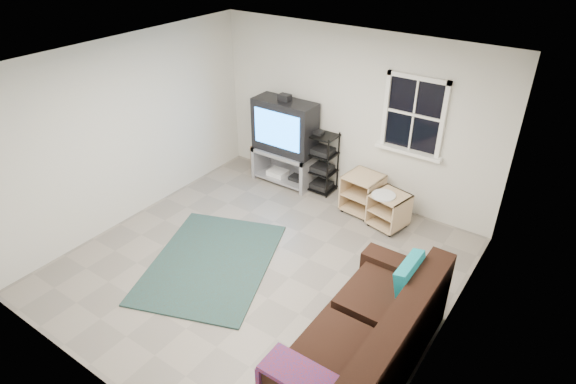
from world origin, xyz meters
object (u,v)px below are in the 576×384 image
Objects in this scene: side_table_right at (390,207)px; sofa at (368,340)px; av_rack at (320,165)px; side_table_left at (364,191)px; tv_unit at (285,135)px.

sofa reaches higher than side_table_right.
side_table_left is (0.87, -0.15, -0.12)m from av_rack.
av_rack is 1.41m from side_table_right.
side_table_right is at bearing -12.86° from av_rack.
av_rack is 1.80× the size of side_table_right.
side_table_left is 2.94m from sofa.
tv_unit is 1.50× the size of av_rack.
sofa reaches higher than side_table_left.
side_table_right is (2.00, -0.24, -0.53)m from tv_unit.
sofa is (2.24, -2.75, -0.09)m from av_rack.
tv_unit is at bearing -173.09° from av_rack.
sofa is at bearing -62.17° from side_table_left.
side_table_right is 2.59m from sofa.
av_rack is 1.69× the size of side_table_left.
side_table_right is 0.26× the size of sofa.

